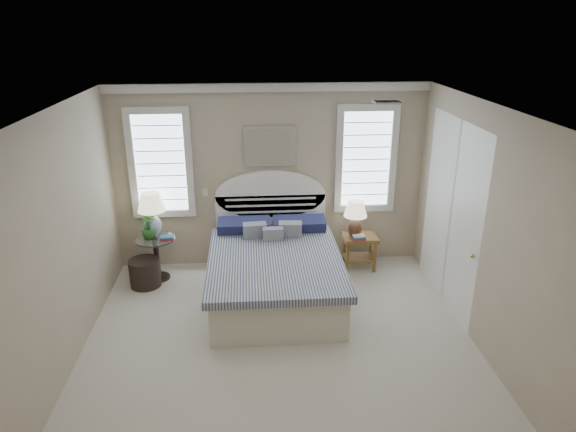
% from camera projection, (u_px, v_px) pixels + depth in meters
% --- Properties ---
extents(floor, '(4.50, 5.00, 0.01)m').
position_uv_depth(floor, '(282.00, 360.00, 5.64)').
color(floor, beige).
rests_on(floor, ground).
extents(ceiling, '(4.50, 5.00, 0.01)m').
position_uv_depth(ceiling, '(281.00, 115.00, 4.67)').
color(ceiling, white).
rests_on(ceiling, wall_back).
extents(wall_back, '(4.50, 0.02, 2.70)m').
position_uv_depth(wall_back, '(270.00, 177.00, 7.48)').
color(wall_back, tan).
rests_on(wall_back, floor).
extents(wall_left, '(0.02, 5.00, 2.70)m').
position_uv_depth(wall_left, '(51.00, 257.00, 4.99)').
color(wall_left, tan).
rests_on(wall_left, floor).
extents(wall_right, '(0.02, 5.00, 2.70)m').
position_uv_depth(wall_right, '(497.00, 242.00, 5.32)').
color(wall_right, tan).
rests_on(wall_right, floor).
extents(crown_molding, '(4.50, 0.08, 0.12)m').
position_uv_depth(crown_molding, '(269.00, 87.00, 6.98)').
color(crown_molding, silver).
rests_on(crown_molding, wall_back).
extents(hvac_vent, '(0.30, 0.20, 0.02)m').
position_uv_depth(hvac_vent, '(387.00, 102.00, 5.51)').
color(hvac_vent, '#B2B2B2').
rests_on(hvac_vent, ceiling).
extents(switch_plate, '(0.08, 0.01, 0.12)m').
position_uv_depth(switch_plate, '(205.00, 192.00, 7.47)').
color(switch_plate, silver).
rests_on(switch_plate, wall_back).
extents(window_left, '(0.90, 0.06, 1.60)m').
position_uv_depth(window_left, '(161.00, 163.00, 7.26)').
color(window_left, '#C9E1FF').
rests_on(window_left, wall_back).
extents(window_right, '(0.90, 0.06, 1.60)m').
position_uv_depth(window_right, '(366.00, 159.00, 7.47)').
color(window_right, '#C9E1FF').
rests_on(window_right, wall_back).
extents(painting, '(0.74, 0.04, 0.58)m').
position_uv_depth(painting, '(270.00, 146.00, 7.27)').
color(painting, silver).
rests_on(painting, wall_back).
extents(closet_door, '(0.02, 1.80, 2.40)m').
position_uv_depth(closet_door, '(451.00, 214.00, 6.49)').
color(closet_door, white).
rests_on(closet_door, floor).
extents(bed, '(1.72, 2.28, 1.47)m').
position_uv_depth(bed, '(274.00, 269.00, 6.86)').
color(bed, silver).
rests_on(bed, floor).
extents(side_table_left, '(0.56, 0.56, 0.63)m').
position_uv_depth(side_table_left, '(157.00, 254.00, 7.29)').
color(side_table_left, black).
rests_on(side_table_left, floor).
extents(nightstand_right, '(0.50, 0.40, 0.53)m').
position_uv_depth(nightstand_right, '(360.00, 244.00, 7.60)').
color(nightstand_right, brown).
rests_on(nightstand_right, floor).
extents(floor_pot, '(0.55, 0.55, 0.39)m').
position_uv_depth(floor_pot, '(145.00, 273.00, 7.17)').
color(floor_pot, black).
rests_on(floor_pot, floor).
extents(lamp_left, '(0.46, 0.46, 0.64)m').
position_uv_depth(lamp_left, '(152.00, 209.00, 7.18)').
color(lamp_left, white).
rests_on(lamp_left, side_table_left).
extents(lamp_right, '(0.45, 0.45, 0.55)m').
position_uv_depth(lamp_right, '(355.00, 215.00, 7.40)').
color(lamp_right, black).
rests_on(lamp_right, nightstand_right).
extents(potted_plant, '(0.26, 0.26, 0.37)m').
position_uv_depth(potted_plant, '(148.00, 226.00, 7.14)').
color(potted_plant, '#2D712D').
rests_on(potted_plant, side_table_left).
extents(books_left, '(0.20, 0.15, 0.05)m').
position_uv_depth(books_left, '(167.00, 238.00, 7.15)').
color(books_left, '#A2282F').
rests_on(books_left, side_table_left).
extents(books_right, '(0.20, 0.15, 0.07)m').
position_uv_depth(books_right, '(359.00, 238.00, 7.39)').
color(books_right, '#A2282F').
rests_on(books_right, nightstand_right).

